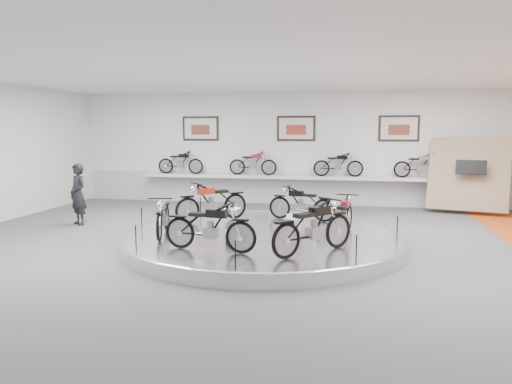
% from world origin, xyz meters
% --- Properties ---
extents(floor, '(16.00, 16.00, 0.00)m').
position_xyz_m(floor, '(0.00, 0.00, 0.00)').
color(floor, '#525355').
rests_on(floor, ground).
extents(ceiling, '(16.00, 16.00, 0.00)m').
position_xyz_m(ceiling, '(0.00, 0.00, 4.00)').
color(ceiling, white).
rests_on(ceiling, wall_back).
extents(wall_back, '(16.00, 0.00, 16.00)m').
position_xyz_m(wall_back, '(0.00, 7.00, 2.00)').
color(wall_back, white).
rests_on(wall_back, floor).
extents(wall_front, '(16.00, 0.00, 16.00)m').
position_xyz_m(wall_front, '(0.00, -7.00, 2.00)').
color(wall_front, white).
rests_on(wall_front, floor).
extents(dado_band, '(15.68, 0.04, 1.10)m').
position_xyz_m(dado_band, '(0.00, 6.98, 0.55)').
color(dado_band, '#BCBCBA').
rests_on(dado_band, floor).
extents(display_platform, '(6.40, 6.40, 0.30)m').
position_xyz_m(display_platform, '(0.00, 0.30, 0.15)').
color(display_platform, silver).
rests_on(display_platform, floor).
extents(platform_rim, '(6.40, 6.40, 0.10)m').
position_xyz_m(platform_rim, '(0.00, 0.30, 0.27)').
color(platform_rim, '#B2B2BA').
rests_on(platform_rim, display_platform).
extents(shelf, '(11.00, 0.55, 0.10)m').
position_xyz_m(shelf, '(0.00, 6.70, 1.00)').
color(shelf, silver).
rests_on(shelf, wall_back).
extents(poster_left, '(1.35, 0.06, 0.88)m').
position_xyz_m(poster_left, '(-3.50, 6.96, 2.70)').
color(poster_left, beige).
rests_on(poster_left, wall_back).
extents(poster_center, '(1.35, 0.06, 0.88)m').
position_xyz_m(poster_center, '(0.00, 6.96, 2.70)').
color(poster_center, beige).
rests_on(poster_center, wall_back).
extents(poster_right, '(1.35, 0.06, 0.88)m').
position_xyz_m(poster_right, '(3.50, 6.96, 2.70)').
color(poster_right, beige).
rests_on(poster_right, wall_back).
extents(display_panel, '(2.56, 1.52, 2.30)m').
position_xyz_m(display_panel, '(5.60, 6.10, 1.25)').
color(display_panel, '#9D8262').
rests_on(display_panel, floor).
extents(shelf_bike_a, '(1.22, 0.43, 0.73)m').
position_xyz_m(shelf_bike_a, '(-4.20, 6.70, 1.42)').
color(shelf_bike_a, black).
rests_on(shelf_bike_a, shelf).
extents(shelf_bike_b, '(1.22, 0.43, 0.73)m').
position_xyz_m(shelf_bike_b, '(-1.50, 6.70, 1.42)').
color(shelf_bike_b, maroon).
rests_on(shelf_bike_b, shelf).
extents(shelf_bike_c, '(1.22, 0.43, 0.73)m').
position_xyz_m(shelf_bike_c, '(1.50, 6.70, 1.42)').
color(shelf_bike_c, black).
rests_on(shelf_bike_c, shelf).
extents(shelf_bike_d, '(1.22, 0.43, 0.73)m').
position_xyz_m(shelf_bike_d, '(4.20, 6.70, 1.42)').
color(shelf_bike_d, '#A7A8AC').
rests_on(shelf_bike_d, shelf).
extents(bike_a, '(0.79, 1.58, 0.89)m').
position_xyz_m(bike_a, '(1.81, 0.55, 0.74)').
color(bike_a, maroon).
rests_on(bike_a, display_platform).
extents(bike_b, '(1.62, 0.88, 0.90)m').
position_xyz_m(bike_b, '(0.69, 2.19, 0.75)').
color(bike_b, black).
rests_on(bike_b, display_platform).
extents(bike_c, '(1.68, 1.67, 1.03)m').
position_xyz_m(bike_c, '(-1.56, 1.58, 0.82)').
color(bike_c, '#AA2413').
rests_on(bike_c, display_platform).
extents(bike_d, '(0.89, 1.62, 0.91)m').
position_xyz_m(bike_d, '(-2.17, -0.28, 0.75)').
color(bike_d, '#A7A8AC').
rests_on(bike_d, display_platform).
extents(bike_e, '(1.70, 0.82, 0.96)m').
position_xyz_m(bike_e, '(-0.74, -1.48, 0.78)').
color(bike_e, black).
rests_on(bike_e, display_platform).
extents(bike_f, '(1.62, 1.75, 1.04)m').
position_xyz_m(bike_f, '(1.26, -1.29, 0.82)').
color(bike_f, black).
rests_on(bike_f, display_platform).
extents(visitor, '(0.75, 0.69, 1.73)m').
position_xyz_m(visitor, '(-5.55, 1.95, 0.86)').
color(visitor, black).
rests_on(visitor, floor).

